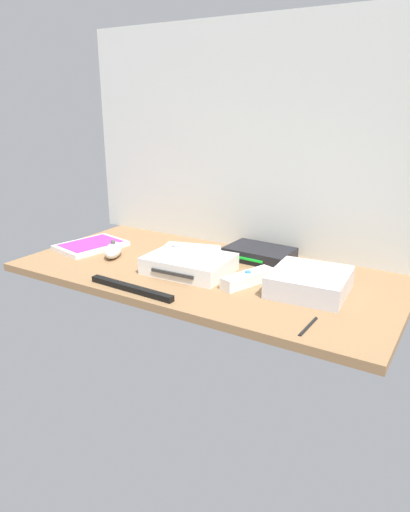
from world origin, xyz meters
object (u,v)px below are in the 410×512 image
network_router (260,254)px  remote_wand (248,279)px  mini_computer (310,281)px  stylus_pen (308,325)px  game_case (91,245)px  sensor_bar (131,288)px  game_console (189,264)px  remote_classic_pad (190,251)px  remote_nunchuk (114,250)px

network_router → remote_wand: size_ratio=1.22×
mini_computer → stylus_pen: size_ratio=2.02×
mini_computer → game_case: size_ratio=0.85×
stylus_pen → sensor_bar: bearing=-174.5°
mini_computer → game_case: 67.99cm
game_console → remote_wand: (16.84, 0.00, -0.69)cm
remote_wand → stylus_pen: remote_wand is taller
game_case → network_router: network_router is taller
remote_wand → stylus_pen: bearing=-14.7°
remote_classic_pad → stylus_pen: (37.04, -14.56, -5.06)cm
game_case → game_console: bearing=9.2°
game_case → remote_nunchuk: remote_nunchuk is taller
sensor_bar → stylus_pen: 41.73cm
game_console → remote_classic_pad: bearing=94.7°
game_console → sensor_bar: (-4.57, -17.91, -1.50)cm
remote_wand → sensor_bar: size_ratio=0.63×
mini_computer → network_router: (-19.82, 15.43, -0.94)cm
game_console → game_case: bearing=174.5°
remote_nunchuk → remote_classic_pad: bearing=-24.2°
game_console → stylus_pen: 39.54cm
remote_wand → remote_classic_pad: 17.38cm
remote_nunchuk → game_console: bearing=-25.7°
game_console → mini_computer: 31.37cm
game_console → sensor_bar: game_console is taller
game_case → network_router: (48.13, 16.64, 0.94)cm
game_case → remote_wand: (53.59, -1.95, 0.75)cm
game_case → remote_wand: bearing=10.2°
remote_nunchuk → sensor_bar: (20.47, -16.94, -1.34)cm
remote_nunchuk → remote_classic_pad: (24.96, 1.60, 3.37)cm
network_router → remote_nunchuk: remote_nunchuk is taller
stylus_pen → remote_wand: bearing=145.3°
sensor_bar → remote_wand: bearing=42.0°
mini_computer → network_router: bearing=142.1°
remote_nunchuk → stylus_pen: 63.36cm
remote_classic_pad → game_case: bearing=162.2°
remote_nunchuk → remote_classic_pad: remote_classic_pad is taller
network_router → stylus_pen: bearing=-49.2°
network_router → sensor_bar: bearing=-111.0°
sensor_bar → network_router: bearing=68.5°
mini_computer → remote_nunchuk: size_ratio=1.67×
remote_classic_pad → sensor_bar: remote_classic_pad is taller
game_case → network_router: size_ratio=1.16×
mini_computer → stylus_pen: 18.18cm
remote_wand → stylus_pen: 24.50cm
game_console → stylus_pen: game_console is taller
stylus_pen → game_console: bearing=159.4°
sensor_bar → game_case: bearing=150.5°
game_console → remote_nunchuk: remote_nunchuk is taller
game_case → sensor_bar: (32.17, -19.85, -0.06)cm
game_case → sensor_bar: bearing=-19.4°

